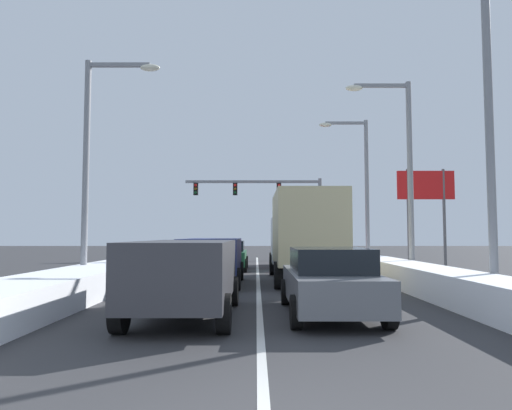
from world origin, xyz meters
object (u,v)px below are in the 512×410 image
(box_truck_right_lane_second, at_px, (302,233))
(street_lamp_right_far, at_px, (358,179))
(suv_navy_center_lane_second, at_px, (210,257))
(street_lamp_right_mid, at_px, (399,160))
(street_lamp_left_mid, at_px, (95,150))
(suv_charcoal_center_lane_nearest, at_px, (184,271))
(sedan_green_center_lane_third, at_px, (226,255))
(roadside_sign_right, at_px, (424,195))
(sedan_gray_right_lane_nearest, at_px, (328,281))
(street_lamp_right_near, at_px, (473,103))
(suv_red_right_lane_third, at_px, (287,249))
(traffic_light_gantry, at_px, (270,197))

(box_truck_right_lane_second, height_order, street_lamp_right_far, street_lamp_right_far)
(box_truck_right_lane_second, distance_m, suv_navy_center_lane_second, 3.75)
(street_lamp_right_mid, height_order, street_lamp_left_mid, street_lamp_left_mid)
(suv_charcoal_center_lane_nearest, relative_size, street_lamp_left_mid, 0.61)
(suv_charcoal_center_lane_nearest, relative_size, sedan_green_center_lane_third, 1.09)
(suv_charcoal_center_lane_nearest, distance_m, street_lamp_right_mid, 11.54)
(suv_charcoal_center_lane_nearest, height_order, roadside_sign_right, roadside_sign_right)
(suv_charcoal_center_lane_nearest, bearing_deg, sedan_gray_right_lane_nearest, 4.09)
(sedan_gray_right_lane_nearest, xyz_separation_m, sedan_green_center_lane_third, (-3.10, 13.37, 0.00))
(sedan_green_center_lane_third, bearing_deg, box_truck_right_lane_second, -60.65)
(box_truck_right_lane_second, height_order, street_lamp_right_mid, street_lamp_right_mid)
(suv_navy_center_lane_second, relative_size, roadside_sign_right, 0.89)
(sedan_gray_right_lane_nearest, bearing_deg, street_lamp_right_near, 20.31)
(suv_red_right_lane_third, height_order, roadside_sign_right, roadside_sign_right)
(suv_charcoal_center_lane_nearest, bearing_deg, suv_red_right_lane_third, 77.87)
(sedan_gray_right_lane_nearest, bearing_deg, suv_red_right_lane_third, 89.13)
(box_truck_right_lane_second, bearing_deg, sedan_gray_right_lane_nearest, -91.66)
(traffic_light_gantry, xyz_separation_m, street_lamp_right_near, (4.57, -23.51, 0.57))
(sedan_green_center_lane_third, height_order, roadside_sign_right, roadside_sign_right)
(sedan_gray_right_lane_nearest, height_order, suv_red_right_lane_third, suv_red_right_lane_third)
(box_truck_right_lane_second, distance_m, suv_charcoal_center_lane_nearest, 8.47)
(suv_red_right_lane_third, distance_m, suv_navy_center_lane_second, 10.05)
(street_lamp_left_mid, bearing_deg, box_truck_right_lane_second, 14.28)
(street_lamp_left_mid, bearing_deg, traffic_light_gantry, 70.58)
(street_lamp_right_far, distance_m, street_lamp_left_mid, 14.08)
(suv_navy_center_lane_second, distance_m, street_lamp_right_far, 11.22)
(street_lamp_right_near, xyz_separation_m, roadside_sign_right, (3.68, 13.60, -1.28))
(suv_red_right_lane_third, relative_size, street_lamp_right_near, 0.55)
(sedan_green_center_lane_third, xyz_separation_m, street_lamp_left_mid, (-4.17, -7.80, 4.04))
(sedan_green_center_lane_third, bearing_deg, traffic_light_gantry, 76.97)
(suv_charcoal_center_lane_nearest, bearing_deg, street_lamp_right_near, 13.53)
(sedan_gray_right_lane_nearest, height_order, street_lamp_right_mid, street_lamp_right_mid)
(suv_red_right_lane_third, xyz_separation_m, street_lamp_right_far, (3.70, -1.68, 3.79))
(street_lamp_right_far, distance_m, roadside_sign_right, 4.13)
(street_lamp_right_far, bearing_deg, traffic_light_gantry, 111.57)
(sedan_green_center_lane_third, bearing_deg, roadside_sign_right, 9.17)
(street_lamp_left_mid, distance_m, roadside_sign_right, 17.91)
(box_truck_right_lane_second, relative_size, street_lamp_right_near, 0.81)
(traffic_light_gantry, distance_m, street_lamp_right_near, 23.96)
(street_lamp_right_far, height_order, roadside_sign_right, street_lamp_right_far)
(street_lamp_left_mid, bearing_deg, roadside_sign_right, 32.34)
(sedan_gray_right_lane_nearest, relative_size, sedan_green_center_lane_third, 1.00)
(traffic_light_gantry, bearing_deg, street_lamp_right_near, -78.99)
(box_truck_right_lane_second, bearing_deg, traffic_light_gantry, 92.00)
(street_lamp_right_near, bearing_deg, traffic_light_gantry, 101.01)
(sedan_green_center_lane_third, bearing_deg, street_lamp_right_far, 5.81)
(suv_navy_center_lane_second, relative_size, traffic_light_gantry, 0.46)
(sedan_green_center_lane_third, distance_m, roadside_sign_right, 11.56)
(suv_red_right_lane_third, xyz_separation_m, traffic_light_gantry, (-0.64, 9.29, 3.71))
(street_lamp_right_mid, bearing_deg, sedan_green_center_lane_third, 142.54)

